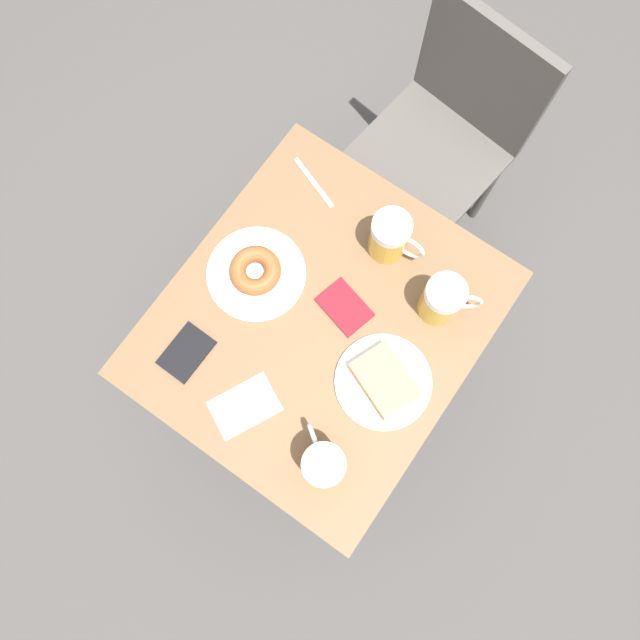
% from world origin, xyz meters
% --- Properties ---
extents(ground_plane, '(8.00, 8.00, 0.00)m').
position_xyz_m(ground_plane, '(0.00, 0.00, 0.00)').
color(ground_plane, '#474442').
extents(table, '(0.72, 0.81, 0.72)m').
position_xyz_m(table, '(0.00, 0.00, 0.64)').
color(table, brown).
rests_on(table, ground_plane).
extents(chair, '(0.45, 0.45, 0.87)m').
position_xyz_m(chair, '(-0.05, 0.76, 0.53)').
color(chair, '#514C47').
rests_on(chair, ground_plane).
extents(plate_with_cake, '(0.23, 0.23, 0.05)m').
position_xyz_m(plate_with_cake, '(0.21, -0.03, 0.74)').
color(plate_with_cake, white).
rests_on(plate_with_cake, table).
extents(plate_with_donut, '(0.24, 0.24, 0.05)m').
position_xyz_m(plate_with_donut, '(-0.20, 0.01, 0.74)').
color(plate_with_donut, white).
rests_on(plate_with_donut, table).
extents(beer_mug_left, '(0.13, 0.10, 0.14)m').
position_xyz_m(beer_mug_left, '(0.21, 0.19, 0.79)').
color(beer_mug_left, gold).
rests_on(beer_mug_left, table).
extents(beer_mug_center, '(0.13, 0.11, 0.14)m').
position_xyz_m(beer_mug_center, '(0.20, -0.27, 0.79)').
color(beer_mug_center, gold).
rests_on(beer_mug_center, table).
extents(beer_mug_right, '(0.14, 0.09, 0.14)m').
position_xyz_m(beer_mug_right, '(0.03, 0.25, 0.79)').
color(beer_mug_right, gold).
rests_on(beer_mug_right, table).
extents(napkin_folded, '(0.16, 0.18, 0.00)m').
position_xyz_m(napkin_folded, '(-0.03, -0.27, 0.72)').
color(napkin_folded, white).
rests_on(napkin_folded, table).
extents(fork, '(0.16, 0.07, 0.00)m').
position_xyz_m(fork, '(-0.22, 0.29, 0.72)').
color(fork, silver).
rests_on(fork, table).
extents(passport_near_edge, '(0.09, 0.13, 0.01)m').
position_xyz_m(passport_near_edge, '(-0.22, -0.24, 0.72)').
color(passport_near_edge, black).
rests_on(passport_near_edge, table).
extents(passport_far_edge, '(0.14, 0.12, 0.01)m').
position_xyz_m(passport_far_edge, '(0.03, 0.06, 0.72)').
color(passport_far_edge, maroon).
rests_on(passport_far_edge, table).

